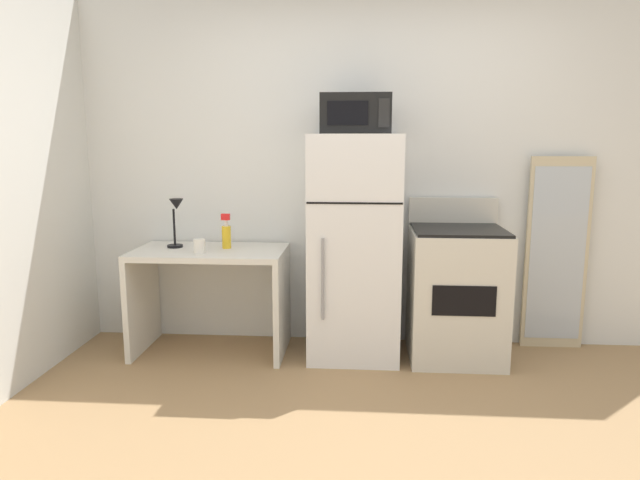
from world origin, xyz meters
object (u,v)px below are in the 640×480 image
(coffee_mug, at_px, (199,246))
(oven_range, at_px, (456,293))
(desk_lamp, at_px, (176,215))
(microwave, at_px, (356,114))
(spray_bottle, at_px, (226,235))
(refrigerator, at_px, (354,247))
(leaning_mirror, at_px, (557,254))
(desk, at_px, (211,282))

(coffee_mug, relative_size, oven_range, 0.09)
(desk_lamp, relative_size, microwave, 0.77)
(desk_lamp, distance_m, oven_range, 2.05)
(spray_bottle, bearing_deg, coffee_mug, -129.12)
(coffee_mug, bearing_deg, microwave, 6.29)
(oven_range, bearing_deg, desk_lamp, 178.84)
(desk_lamp, height_order, refrigerator, refrigerator)
(oven_range, xyz_separation_m, leaning_mirror, (0.75, 0.26, 0.23))
(desk, xyz_separation_m, refrigerator, (1.02, 0.01, 0.26))
(desk, relative_size, microwave, 2.31)
(microwave, distance_m, oven_range, 1.41)
(desk_lamp, relative_size, oven_range, 0.32)
(coffee_mug, relative_size, spray_bottle, 0.38)
(spray_bottle, distance_m, leaning_mirror, 2.38)
(desk_lamp, distance_m, spray_bottle, 0.38)
(spray_bottle, relative_size, oven_range, 0.23)
(refrigerator, xyz_separation_m, leaning_mirror, (1.46, 0.25, -0.08))
(oven_range, bearing_deg, coffee_mug, -175.71)
(desk, xyz_separation_m, desk_lamp, (-0.25, 0.05, 0.47))
(desk, distance_m, microwave, 1.55)
(refrigerator, height_order, leaning_mirror, refrigerator)
(desk, relative_size, oven_range, 0.97)
(coffee_mug, height_order, oven_range, oven_range)
(desk, relative_size, leaning_mirror, 0.76)
(coffee_mug, xyz_separation_m, spray_bottle, (0.15, 0.18, 0.05))
(desk_lamp, height_order, coffee_mug, desk_lamp)
(refrigerator, bearing_deg, spray_bottle, 177.43)
(coffee_mug, distance_m, spray_bottle, 0.24)
(desk, distance_m, desk_lamp, 0.54)
(desk, bearing_deg, leaning_mirror, 6.05)
(spray_bottle, xyz_separation_m, leaning_mirror, (2.37, 0.21, -0.15))
(desk, height_order, spray_bottle, spray_bottle)
(refrigerator, bearing_deg, coffee_mug, -172.58)
(refrigerator, xyz_separation_m, oven_range, (0.71, -0.01, -0.31))
(oven_range, height_order, leaning_mirror, leaning_mirror)
(microwave, bearing_deg, leaning_mirror, 10.55)
(leaning_mirror, bearing_deg, desk, -173.95)
(desk_lamp, bearing_deg, microwave, -2.53)
(microwave, bearing_deg, oven_range, 1.29)
(refrigerator, bearing_deg, desk_lamp, 178.43)
(microwave, bearing_deg, spray_bottle, 176.10)
(desk, xyz_separation_m, coffee_mug, (-0.04, -0.13, 0.28))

